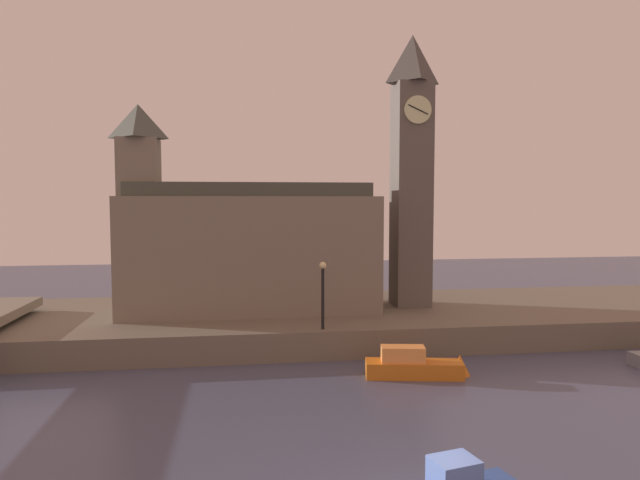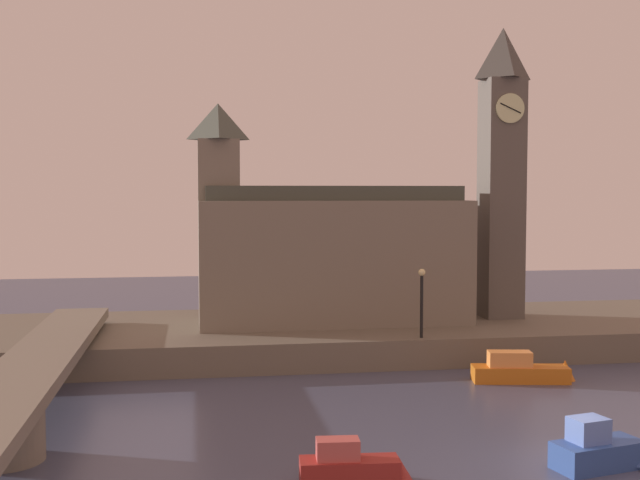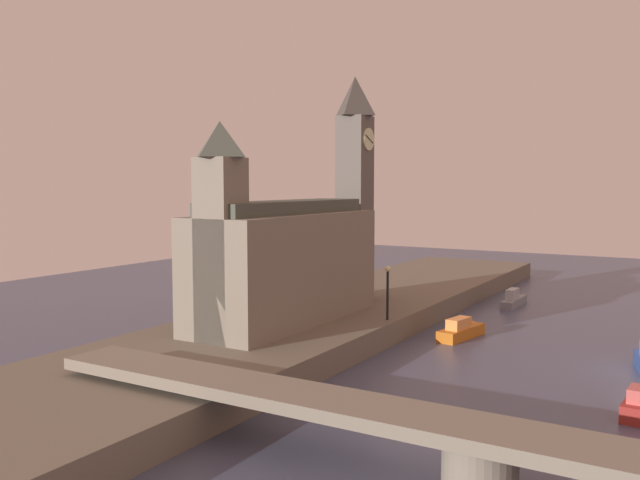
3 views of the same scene
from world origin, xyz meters
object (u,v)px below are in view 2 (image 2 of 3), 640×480
parliament_hall (322,253)px  clock_tower (502,169)px  boat_tour_blue (605,450)px  streetlamp (422,294)px  boat_dinghy_red (356,467)px  boat_patrol_orange (528,371)px

parliament_hall → clock_tower: bearing=1.6°
parliament_hall → boat_tour_blue: (5.81, -20.40, -4.81)m
clock_tower → parliament_hall: bearing=-178.4°
streetlamp → clock_tower: bearing=42.0°
parliament_hall → boat_dinghy_red: bearing=-96.4°
boat_dinghy_red → boat_tour_blue: size_ratio=0.94×
parliament_hall → boat_dinghy_red: size_ratio=4.26×
clock_tower → boat_tour_blue: size_ratio=4.48×
clock_tower → boat_dinghy_red: 26.22m
boat_dinghy_red → boat_tour_blue: (8.10, 0.12, 0.06)m
boat_patrol_orange → boat_dinghy_red: bearing=-132.3°
streetlamp → boat_dinghy_red: bearing=-113.0°
boat_dinghy_red → boat_tour_blue: boat_tour_blue is taller
boat_patrol_orange → parliament_hall: bearing=131.9°
clock_tower → boat_tour_blue: clock_tower is taller
clock_tower → boat_tour_blue: (-4.67, -20.69, -9.48)m
boat_dinghy_red → boat_tour_blue: bearing=0.9°
streetlamp → boat_patrol_orange: 6.29m
clock_tower → streetlamp: clock_tower is taller
boat_tour_blue → boat_patrol_orange: bearing=78.3°
boat_patrol_orange → boat_tour_blue: bearing=-101.7°
parliament_hall → boat_tour_blue: parliament_hall is taller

